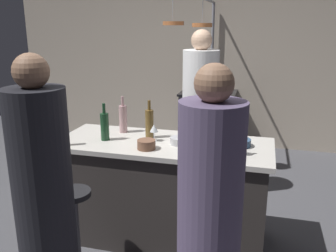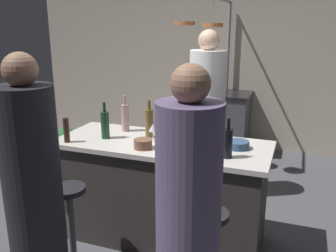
{
  "view_description": "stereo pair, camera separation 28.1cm",
  "coord_description": "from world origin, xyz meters",
  "px_view_note": "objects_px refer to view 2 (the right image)",
  "views": [
    {
      "loc": [
        0.78,
        -2.77,
        1.86
      ],
      "look_at": [
        0.0,
        0.15,
        1.0
      ],
      "focal_mm": 38.72,
      "sensor_mm": 36.0,
      "label": 1
    },
    {
      "loc": [
        1.05,
        -2.68,
        1.86
      ],
      "look_at": [
        0.0,
        0.15,
        1.0
      ],
      "focal_mm": 38.72,
      "sensor_mm": 36.0,
      "label": 2
    }
  ],
  "objects_px": {
    "guest_left": "(34,198)",
    "bar_stool_left": "(71,223)",
    "potted_plant": "(66,144)",
    "wine_bottle_rose": "(125,117)",
    "mixing_bowl_blue": "(238,145)",
    "mixing_bowl_steel": "(177,141)",
    "guest_right": "(188,228)",
    "chef": "(206,122)",
    "stove_range": "(222,122)",
    "wine_glass_near_left_guest": "(153,129)",
    "wine_bottle_amber": "(149,123)",
    "mixing_bowl_wooden": "(143,144)",
    "wine_bottle_green": "(105,124)",
    "pepper_mill": "(66,130)",
    "wine_glass_near_right_guest": "(192,126)",
    "wine_bottle_dark": "(228,143)"
  },
  "relations": [
    {
      "from": "guest_left",
      "to": "bar_stool_left",
      "type": "bearing_deg",
      "value": 95.11
    },
    {
      "from": "guest_left",
      "to": "potted_plant",
      "type": "distance_m",
      "value": 2.61
    },
    {
      "from": "wine_bottle_rose",
      "to": "mixing_bowl_blue",
      "type": "height_order",
      "value": "wine_bottle_rose"
    },
    {
      "from": "wine_bottle_rose",
      "to": "mixing_bowl_steel",
      "type": "bearing_deg",
      "value": -19.49
    },
    {
      "from": "wine_bottle_rose",
      "to": "guest_right",
      "type": "bearing_deg",
      "value": -50.74
    },
    {
      "from": "chef",
      "to": "potted_plant",
      "type": "distance_m",
      "value": 2.05
    },
    {
      "from": "stove_range",
      "to": "wine_glass_near_left_guest",
      "type": "distance_m",
      "value": 2.5
    },
    {
      "from": "wine_bottle_amber",
      "to": "mixing_bowl_blue",
      "type": "distance_m",
      "value": 0.78
    },
    {
      "from": "guest_left",
      "to": "wine_bottle_rose",
      "type": "xyz_separation_m",
      "value": [
        0.05,
        1.21,
        0.24
      ]
    },
    {
      "from": "chef",
      "to": "wine_bottle_rose",
      "type": "relative_size",
      "value": 5.43
    },
    {
      "from": "mixing_bowl_wooden",
      "to": "bar_stool_left",
      "type": "bearing_deg",
      "value": -135.4
    },
    {
      "from": "wine_bottle_green",
      "to": "mixing_bowl_blue",
      "type": "bearing_deg",
      "value": 6.78
    },
    {
      "from": "wine_glass_near_left_guest",
      "to": "mixing_bowl_steel",
      "type": "xyz_separation_m",
      "value": [
        0.23,
        -0.03,
        -0.08
      ]
    },
    {
      "from": "chef",
      "to": "bar_stool_left",
      "type": "xyz_separation_m",
      "value": [
        -0.65,
        -1.6,
        -0.46
      ]
    },
    {
      "from": "wine_bottle_green",
      "to": "chef",
      "type": "bearing_deg",
      "value": 58.98
    },
    {
      "from": "pepper_mill",
      "to": "wine_glass_near_right_guest",
      "type": "relative_size",
      "value": 1.44
    },
    {
      "from": "wine_bottle_dark",
      "to": "bar_stool_left",
      "type": "bearing_deg",
      "value": -157.77
    },
    {
      "from": "wine_glass_near_left_guest",
      "to": "mixing_bowl_steel",
      "type": "distance_m",
      "value": 0.24
    },
    {
      "from": "chef",
      "to": "pepper_mill",
      "type": "relative_size",
      "value": 8.58
    },
    {
      "from": "pepper_mill",
      "to": "wine_glass_near_right_guest",
      "type": "bearing_deg",
      "value": 26.48
    },
    {
      "from": "potted_plant",
      "to": "guest_right",
      "type": "bearing_deg",
      "value": -42.32
    },
    {
      "from": "mixing_bowl_blue",
      "to": "stove_range",
      "type": "bearing_deg",
      "value": 104.62
    },
    {
      "from": "mixing_bowl_wooden",
      "to": "mixing_bowl_blue",
      "type": "relative_size",
      "value": 0.81
    },
    {
      "from": "wine_bottle_rose",
      "to": "wine_glass_near_left_guest",
      "type": "relative_size",
      "value": 2.27
    },
    {
      "from": "mixing_bowl_wooden",
      "to": "mixing_bowl_blue",
      "type": "xyz_separation_m",
      "value": [
        0.71,
        0.26,
        -0.01
      ]
    },
    {
      "from": "wine_bottle_rose",
      "to": "mixing_bowl_steel",
      "type": "xyz_separation_m",
      "value": [
        0.57,
        -0.2,
        -0.1
      ]
    },
    {
      "from": "wine_bottle_amber",
      "to": "wine_glass_near_right_guest",
      "type": "distance_m",
      "value": 0.37
    },
    {
      "from": "chef",
      "to": "wine_bottle_green",
      "type": "distance_m",
      "value": 1.24
    },
    {
      "from": "potted_plant",
      "to": "wine_bottle_dark",
      "type": "relative_size",
      "value": 1.72
    },
    {
      "from": "chef",
      "to": "mixing_bowl_steel",
      "type": "relative_size",
      "value": 11.7
    },
    {
      "from": "mixing_bowl_blue",
      "to": "wine_glass_near_right_guest",
      "type": "bearing_deg",
      "value": 162.99
    },
    {
      "from": "wine_glass_near_left_guest",
      "to": "bar_stool_left",
      "type": "bearing_deg",
      "value": -123.91
    },
    {
      "from": "chef",
      "to": "bar_stool_left",
      "type": "bearing_deg",
      "value": -111.99
    },
    {
      "from": "bar_stool_left",
      "to": "mixing_bowl_blue",
      "type": "height_order",
      "value": "mixing_bowl_blue"
    },
    {
      "from": "chef",
      "to": "wine_bottle_dark",
      "type": "bearing_deg",
      "value": -68.66
    },
    {
      "from": "mixing_bowl_wooden",
      "to": "guest_right",
      "type": "bearing_deg",
      "value": -52.1
    },
    {
      "from": "potted_plant",
      "to": "pepper_mill",
      "type": "relative_size",
      "value": 2.48
    },
    {
      "from": "chef",
      "to": "guest_right",
      "type": "bearing_deg",
      "value": -78.38
    },
    {
      "from": "pepper_mill",
      "to": "wine_glass_near_right_guest",
      "type": "distance_m",
      "value": 1.06
    },
    {
      "from": "bar_stool_left",
      "to": "mixing_bowl_steel",
      "type": "xyz_separation_m",
      "value": [
        0.65,
        0.61,
        0.55
      ]
    },
    {
      "from": "guest_right",
      "to": "potted_plant",
      "type": "relative_size",
      "value": 3.22
    },
    {
      "from": "stove_range",
      "to": "chef",
      "type": "xyz_separation_m",
      "value": [
        0.13,
        -1.47,
        0.39
      ]
    },
    {
      "from": "wine_bottle_amber",
      "to": "wine_bottle_green",
      "type": "bearing_deg",
      "value": -155.44
    },
    {
      "from": "wine_bottle_green",
      "to": "mixing_bowl_blue",
      "type": "height_order",
      "value": "wine_bottle_green"
    },
    {
      "from": "guest_right",
      "to": "bar_stool_left",
      "type": "bearing_deg",
      "value": 160.13
    },
    {
      "from": "wine_bottle_dark",
      "to": "wine_glass_near_left_guest",
      "type": "relative_size",
      "value": 2.07
    },
    {
      "from": "stove_range",
      "to": "chef",
      "type": "height_order",
      "value": "chef"
    },
    {
      "from": "wine_glass_near_left_guest",
      "to": "mixing_bowl_wooden",
      "type": "relative_size",
      "value": 1.01
    },
    {
      "from": "chef",
      "to": "wine_glass_near_right_guest",
      "type": "distance_m",
      "value": 0.81
    },
    {
      "from": "stove_range",
      "to": "guest_right",
      "type": "relative_size",
      "value": 0.53
    }
  ]
}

